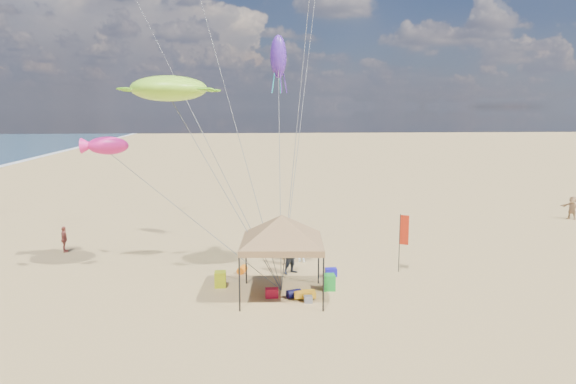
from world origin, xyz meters
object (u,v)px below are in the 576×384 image
Objects in this scene: person_near_b at (293,255)px; person_near_c at (302,244)px; person_far_a at (64,239)px; cooler_red at (272,293)px; beach_cart at (305,294)px; person_far_c at (572,208)px; chair_green at (329,282)px; feather_flag at (403,233)px; person_near_a at (286,248)px; canopy_tent at (282,218)px; cooler_blue at (331,272)px; chair_yellow at (220,279)px.

person_near_c reaches higher than person_near_b.
person_near_c reaches higher than person_far_a.
cooler_red is 1.41m from beach_cart.
person_near_c is 1.13× the size of person_far_c.
feather_flag is at bearing 29.07° from chair_green.
person_near_a is (-5.55, 1.71, -1.09)m from feather_flag.
feather_flag is at bearing -119.54° from person_far_a.
canopy_tent is 5.69m from person_near_c.
canopy_tent is 12.29× the size of cooler_red.
chair_green reaches higher than beach_cart.
chair_green is at bearing 39.75° from beach_cart.
chair_green reaches higher than cooler_red.
cooler_red is 0.60× the size of beach_cart.
chair_green is 0.41× the size of person_near_a.
chair_green is at bearing 16.48° from canopy_tent.
canopy_tent is 3.50× the size of person_near_c.
person_far_a is 33.93m from person_far_c.
person_near_c reaches higher than person_near_a.
person_near_a is 1.50m from person_near_b.
person_far_c is at bearing 32.22° from canopy_tent.
canopy_tent is 3.26m from cooler_red.
person_near_b reaches higher than cooler_blue.
canopy_tent is 9.48× the size of chair_yellow.
person_near_c is at bearing 85.04° from beach_cart.
feather_flag reaches higher than chair_yellow.
feather_flag is 1.98× the size of person_far_a.
person_far_a is (-8.89, 6.44, 0.38)m from chair_yellow.
cooler_blue reaches higher than beach_cart.
canopy_tent is 25.96m from person_far_c.
chair_yellow is at bearing 16.23° from person_near_a.
person_near_a is 0.90× the size of person_near_c.
chair_yellow is 4.03m from beach_cart.
cooler_red reaches higher than beach_cart.
chair_yellow is at bearing 174.09° from person_near_b.
cooler_blue is at bearing 106.58° from person_near_a.
cooler_red is 3.93m from cooler_blue.
person_far_a is at bearing 144.08° from chair_yellow.
person_near_a is (3.20, 3.10, 0.51)m from chair_yellow.
person_far_a reaches higher than chair_green.
chair_green is at bearing -93.46° from person_far_c.
canopy_tent is 4.80m from cooler_blue.
feather_flag is at bearing 9.02° from chair_yellow.
cooler_red is (-6.52, -2.90, -1.76)m from feather_flag.
person_far_c is at bearing -93.55° from person_far_a.
cooler_blue is 0.29× the size of person_near_b.
chair_yellow is 0.42× the size of person_far_c.
person_near_a is 0.91× the size of person_near_b.
chair_green is at bearing -131.45° from person_far_a.
person_near_b is at bearing 119.79° from chair_green.
canopy_tent reaches higher than person_far_a.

